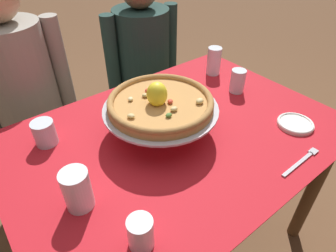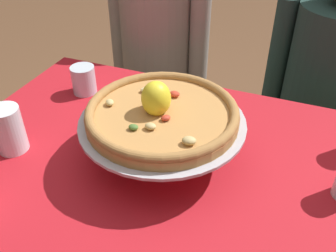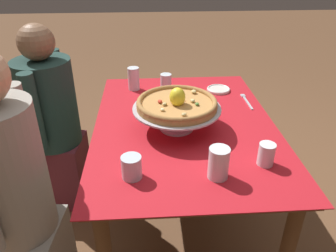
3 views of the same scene
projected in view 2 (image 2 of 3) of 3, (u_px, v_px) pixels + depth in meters
dining_table at (172, 200)px, 1.01m from camera, size 1.25×0.89×0.75m
pizza_stand at (162, 129)px, 0.94m from camera, size 0.42×0.42×0.11m
pizza at (162, 113)px, 0.92m from camera, size 0.38×0.38×0.10m
water_glass_back_left at (84, 81)px, 1.23m from camera, size 0.08×0.08×0.09m
water_glass_side_left at (9, 132)px, 0.98m from camera, size 0.08×0.08×0.13m
diner_left at (158, 71)px, 1.70m from camera, size 0.47×0.35×1.26m
diner_right at (320, 107)px, 1.53m from camera, size 0.48×0.36×1.17m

